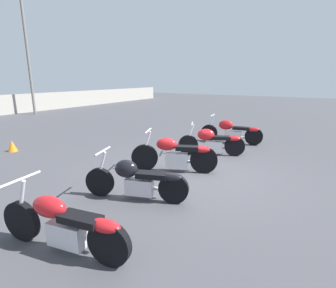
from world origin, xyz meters
The scene contains 8 objects.
ground_plane centered at (0.00, 0.00, 0.00)m, with size 60.00×60.00×0.00m, color #424247.
light_pole_left centered at (4.59, 13.42, 4.46)m, with size 0.70×0.35×7.56m.
motorcycle_slot_0 centered at (-3.52, 0.19, 0.40)m, with size 0.66×2.02×0.95m.
motorcycle_slot_1 centered at (-1.78, 0.33, 0.40)m, with size 0.87×1.96×0.93m.
motorcycle_slot_2 centered at (-0.09, 0.47, 0.44)m, with size 1.00×1.99×1.03m.
motorcycle_slot_3 centered at (1.72, 0.22, 0.42)m, with size 0.95×1.83×0.96m.
motorcycle_slot_4 centered at (3.51, 0.19, 0.42)m, with size 0.63×2.17×0.97m.
traffic_cone_near centered at (-1.11, 5.78, 0.18)m, with size 0.28×0.28×0.35m.
Camera 1 is at (-5.43, -2.51, 2.24)m, focal length 28.00 mm.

